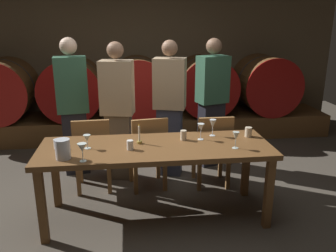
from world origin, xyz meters
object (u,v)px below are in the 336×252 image
(dining_table, at_px, (156,153))
(wine_glass_far_left, at_px, (82,148))
(guest_center_left, at_px, (118,112))
(candle_center, at_px, (139,138))
(wine_glass_far_right, at_px, (236,137))
(wine_barrel_far_left, at_px, (3,90))
(wine_barrel_right, at_px, (204,85))
(chair_left, at_px, (93,151))
(cup_center_left, at_px, (130,145))
(chair_center, at_px, (148,150))
(cup_center_right, at_px, (183,135))
(guest_far_right, at_px, (212,103))
(chair_right, at_px, (213,147))
(cup_far_left, at_px, (58,144))
(wine_barrel_far_right, at_px, (265,84))
(wine_glass_right, at_px, (213,124))
(wine_glass_center, at_px, (201,128))
(wine_barrel_center, at_px, (138,87))
(wine_glass_left, at_px, (87,139))
(wine_barrel_left, at_px, (73,88))
(pitcher, at_px, (63,149))
(cup_far_right, at_px, (248,132))
(guest_center_right, at_px, (170,109))
(guest_far_left, at_px, (73,106))

(dining_table, relative_size, wine_glass_far_left, 13.73)
(dining_table, distance_m, guest_center_left, 1.04)
(candle_center, height_order, wine_glass_far_right, candle_center)
(wine_glass_far_left, bearing_deg, wine_barrel_far_left, 118.22)
(wine_barrel_right, bearing_deg, chair_left, -131.18)
(guest_center_left, bearing_deg, dining_table, 122.75)
(chair_left, bearing_deg, cup_center_left, 118.05)
(chair_center, xyz_separation_m, cup_center_right, (0.33, -0.47, 0.32))
(chair_left, height_order, guest_far_right, guest_far_right)
(wine_glass_far_right, bearing_deg, dining_table, 168.26)
(chair_left, relative_size, chair_right, 1.00)
(wine_glass_far_left, bearing_deg, cup_far_left, 128.04)
(chair_right, bearing_deg, wine_glass_far_right, 91.98)
(wine_barrel_far_right, relative_size, dining_table, 0.44)
(wine_glass_right, bearing_deg, wine_glass_center, -144.56)
(wine_barrel_center, height_order, wine_glass_far_right, wine_barrel_center)
(dining_table, relative_size, wine_glass_left, 16.53)
(wine_barrel_left, xyz_separation_m, wine_glass_far_left, (0.47, -2.87, 0.03))
(wine_barrel_left, relative_size, chair_right, 1.10)
(wine_barrel_center, bearing_deg, cup_center_left, -93.72)
(pitcher, bearing_deg, cup_far_right, 12.06)
(dining_table, relative_size, cup_center_left, 24.55)
(wine_glass_right, bearing_deg, wine_glass_far_right, -71.67)
(wine_barrel_far_right, relative_size, wine_glass_right, 5.55)
(dining_table, height_order, cup_far_left, cup_far_left)
(guest_center_right, distance_m, cup_center_right, 0.87)
(pitcher, bearing_deg, wine_glass_right, 17.51)
(cup_far_right, bearing_deg, wine_barrel_far_right, 65.00)
(guest_far_left, relative_size, wine_glass_center, 10.27)
(chair_right, xyz_separation_m, cup_center_right, (-0.42, -0.44, 0.32))
(wine_glass_center, relative_size, wine_glass_right, 0.96)
(wine_barrel_center, bearing_deg, chair_center, -88.93)
(wine_barrel_center, height_order, wine_barrel_far_right, same)
(wine_glass_center, bearing_deg, guest_far_left, 142.50)
(wine_barrel_far_right, distance_m, cup_far_left, 3.93)
(wine_glass_right, relative_size, wine_glass_far_right, 1.08)
(wine_barrel_center, height_order, chair_left, wine_barrel_center)
(cup_center_left, bearing_deg, wine_barrel_left, 108.30)
(chair_right, height_order, cup_center_left, chair_right)
(chair_left, distance_m, cup_far_left, 0.71)
(wine_barrel_left, height_order, dining_table, wine_barrel_left)
(wine_glass_right, xyz_separation_m, cup_far_right, (0.36, -0.07, -0.08))
(wine_barrel_far_left, bearing_deg, wine_barrel_far_right, 0.00)
(pitcher, xyz_separation_m, cup_center_left, (0.58, 0.15, -0.04))
(wine_glass_far_right, bearing_deg, wine_barrel_left, 124.25)
(wine_barrel_left, xyz_separation_m, wine_glass_left, (0.48, -2.56, 0.01))
(wine_barrel_right, xyz_separation_m, wine_glass_left, (-1.67, -2.56, 0.01))
(wine_barrel_far_left, distance_m, wine_glass_left, 2.99)
(guest_center_left, distance_m, guest_far_right, 1.25)
(dining_table, bearing_deg, chair_center, 93.48)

